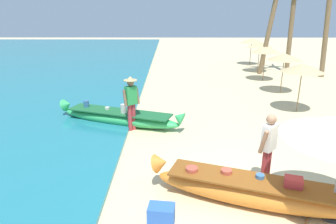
{
  "coord_description": "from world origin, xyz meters",
  "views": [
    {
      "loc": [
        -1.76,
        -5.79,
        3.82
      ],
      "look_at": [
        -1.8,
        2.87,
        0.9
      ],
      "focal_mm": 32.3,
      "sensor_mm": 36.0,
      "label": 1
    }
  ],
  "objects_px": {
    "person_vendor_hatted": "(131,100)",
    "palm_tree_tall_inland": "(294,0)",
    "boat_green_midground": "(119,117)",
    "cooler_box": "(161,215)",
    "boat_orange_foreground": "(251,191)",
    "person_tourist_customer": "(268,146)"
  },
  "relations": [
    {
      "from": "person_vendor_hatted",
      "to": "palm_tree_tall_inland",
      "type": "xyz_separation_m",
      "value": [
        8.77,
        10.01,
        3.32
      ]
    },
    {
      "from": "boat_green_midground",
      "to": "cooler_box",
      "type": "height_order",
      "value": "boat_green_midground"
    },
    {
      "from": "cooler_box",
      "to": "person_vendor_hatted",
      "type": "bearing_deg",
      "value": 110.05
    },
    {
      "from": "palm_tree_tall_inland",
      "to": "cooler_box",
      "type": "relative_size",
      "value": 11.45
    },
    {
      "from": "person_vendor_hatted",
      "to": "palm_tree_tall_inland",
      "type": "bearing_deg",
      "value": 48.78
    },
    {
      "from": "boat_green_midground",
      "to": "cooler_box",
      "type": "distance_m",
      "value": 5.51
    },
    {
      "from": "boat_green_midground",
      "to": "person_tourist_customer",
      "type": "distance_m",
      "value": 5.57
    },
    {
      "from": "boat_orange_foreground",
      "to": "person_tourist_customer",
      "type": "distance_m",
      "value": 1.13
    },
    {
      "from": "boat_green_midground",
      "to": "person_vendor_hatted",
      "type": "bearing_deg",
      "value": -45.96
    },
    {
      "from": "boat_green_midground",
      "to": "palm_tree_tall_inland",
      "type": "distance_m",
      "value": 13.89
    },
    {
      "from": "palm_tree_tall_inland",
      "to": "cooler_box",
      "type": "bearing_deg",
      "value": -117.46
    },
    {
      "from": "boat_green_midground",
      "to": "person_tourist_customer",
      "type": "relative_size",
      "value": 2.72
    },
    {
      "from": "person_vendor_hatted",
      "to": "cooler_box",
      "type": "bearing_deg",
      "value": -76.9
    },
    {
      "from": "person_vendor_hatted",
      "to": "person_tourist_customer",
      "type": "bearing_deg",
      "value": -43.97
    },
    {
      "from": "boat_orange_foreground",
      "to": "person_tourist_customer",
      "type": "bearing_deg",
      "value": 55.26
    },
    {
      "from": "boat_green_midground",
      "to": "palm_tree_tall_inland",
      "type": "height_order",
      "value": "palm_tree_tall_inland"
    },
    {
      "from": "boat_green_midground",
      "to": "cooler_box",
      "type": "bearing_deg",
      "value": -72.98
    },
    {
      "from": "boat_orange_foreground",
      "to": "palm_tree_tall_inland",
      "type": "xyz_separation_m",
      "value": [
        5.85,
        14.1,
        4.07
      ]
    },
    {
      "from": "boat_orange_foreground",
      "to": "person_tourist_customer",
      "type": "relative_size",
      "value": 2.48
    },
    {
      "from": "boat_orange_foreground",
      "to": "person_vendor_hatted",
      "type": "bearing_deg",
      "value": 125.51
    },
    {
      "from": "boat_orange_foreground",
      "to": "cooler_box",
      "type": "bearing_deg",
      "value": -160.36
    },
    {
      "from": "person_tourist_customer",
      "to": "cooler_box",
      "type": "height_order",
      "value": "person_tourist_customer"
    }
  ]
}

